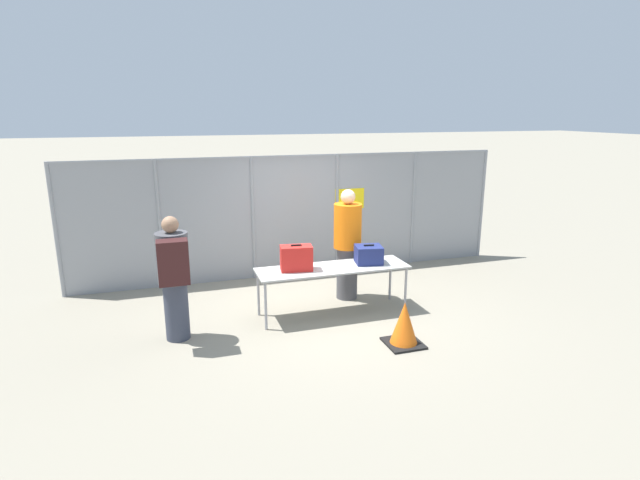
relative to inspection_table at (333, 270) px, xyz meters
The scene contains 9 objects.
ground_plane 0.74m from the inspection_table, 96.59° to the left, with size 120.00×120.00×0.00m, color gray.
fence_section 2.15m from the inspection_table, 90.44° to the left, with size 8.35×0.07×2.31m.
inspection_table is the anchor object (origin of this frame).
suitcase_red 0.62m from the inspection_table, behind, with size 0.51×0.33×0.40m.
suitcase_navy 0.64m from the inspection_table, ahead, with size 0.47×0.43×0.30m.
traveler_hooded 2.38m from the inspection_table, behind, with size 0.43×0.67×1.75m.
security_worker_near 0.78m from the inspection_table, 51.78° to the left, with size 0.46×0.46×1.87m.
utility_trailer 4.50m from the inspection_table, 67.79° to the left, with size 3.52×2.13×0.72m.
traffic_cone 1.50m from the inspection_table, 66.48° to the right, with size 0.49×0.49×0.62m.
Camera 1 is at (-2.39, -7.13, 3.10)m, focal length 28.00 mm.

